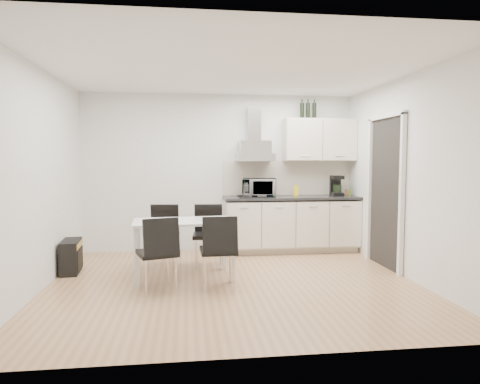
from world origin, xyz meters
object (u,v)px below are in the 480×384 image
object	(u,v)px
dining_table	(183,228)
chair_near_left	(157,254)
chair_far_right	(208,236)
chair_far_left	(163,237)
kitchenette	(293,201)
chair_near_right	(218,251)
guitar_amp	(71,256)
floor_speaker	(168,243)

from	to	relation	value
dining_table	chair_near_left	distance (m)	0.65
chair_far_right	chair_near_left	bearing A→B (deg)	63.51
dining_table	chair_far_left	world-z (taller)	chair_far_left
kitchenette	chair_near_right	size ratio (longest dim) A/B	2.86
chair_far_right	kitchenette	bearing A→B (deg)	-144.06
guitar_amp	chair_near_left	bearing A→B (deg)	-44.37
chair_far_left	chair_near_left	size ratio (longest dim) A/B	1.00
guitar_amp	floor_speaker	size ratio (longest dim) A/B	1.92
chair_far_right	chair_near_right	distance (m)	1.01
chair_near_right	dining_table	bearing A→B (deg)	129.15
chair_far_left	chair_near_right	bearing A→B (deg)	131.53
kitchenette	floor_speaker	size ratio (longest dim) A/B	8.82
chair_far_right	floor_speaker	distance (m)	1.25
kitchenette	chair_far_left	bearing A→B (deg)	-157.98
dining_table	chair_far_left	distance (m)	0.69
dining_table	chair_far_right	bearing A→B (deg)	53.28
dining_table	chair_near_left	bearing A→B (deg)	-122.50
chair_far_right	floor_speaker	bearing A→B (deg)	-55.98
chair_far_left	chair_far_right	world-z (taller)	same
guitar_amp	chair_far_right	bearing A→B (deg)	-2.85
chair_far_right	chair_near_right	world-z (taller)	same
chair_near_left	guitar_amp	xyz separation A→B (m)	(-1.22, 0.99, -0.22)
chair_near_right	floor_speaker	xyz separation A→B (m)	(-0.68, 2.07, -0.30)
chair_near_left	guitar_amp	world-z (taller)	chair_near_left
chair_near_right	guitar_amp	world-z (taller)	chair_near_right
chair_near_right	floor_speaker	world-z (taller)	chair_near_right
guitar_amp	kitchenette	bearing A→B (deg)	11.13
chair_near_left	guitar_amp	size ratio (longest dim) A/B	1.61
dining_table	floor_speaker	bearing A→B (deg)	95.44
chair_near_left	floor_speaker	size ratio (longest dim) A/B	3.08
chair_far_left	floor_speaker	distance (m)	1.05
chair_far_right	guitar_amp	xyz separation A→B (m)	(-1.85, -0.08, -0.22)
kitchenette	chair_far_right	distance (m)	1.75
dining_table	floor_speaker	xyz separation A→B (m)	(-0.26, 1.59, -0.51)
dining_table	chair_near_left	world-z (taller)	chair_near_left
chair_near_left	chair_near_right	distance (m)	0.71
kitchenette	chair_far_right	bearing A→B (deg)	-148.39
dining_table	chair_near_right	xyz separation A→B (m)	(0.42, -0.48, -0.22)
kitchenette	chair_near_right	bearing A→B (deg)	-125.93
chair_far_left	chair_near_right	xyz separation A→B (m)	(0.71, -1.06, 0.00)
chair_far_left	guitar_amp	distance (m)	1.24
chair_near_left	kitchenette	bearing A→B (deg)	25.69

